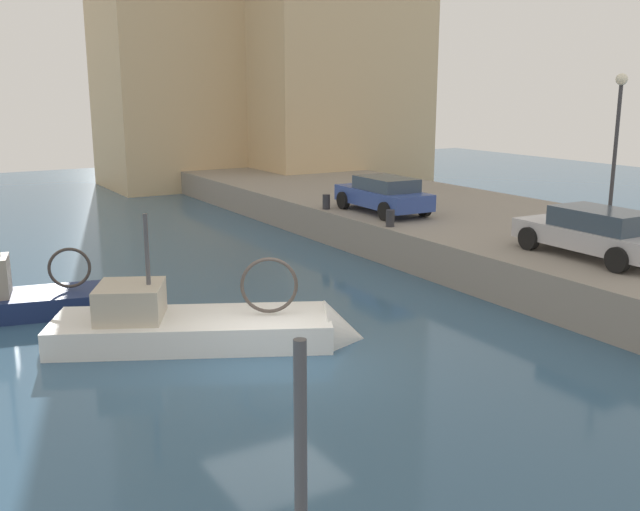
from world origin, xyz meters
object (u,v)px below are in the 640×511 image
at_px(parked_car_silver, 595,232).
at_px(parked_car_blue, 384,194).
at_px(fishing_boat_navy, 32,310).
at_px(mooring_bollard_south, 390,218).
at_px(mooring_bollard_mid, 326,202).
at_px(quay_streetlamp, 617,126).
at_px(fishing_boat_white, 211,338).

height_order(parked_car_silver, parked_car_blue, parked_car_silver).
height_order(fishing_boat_navy, mooring_bollard_south, fishing_boat_navy).
height_order(mooring_bollard_south, mooring_bollard_mid, same).
xyz_separation_m(parked_car_silver, parked_car_blue, (-0.72, 8.55, -0.00)).
relative_size(fishing_boat_navy, mooring_bollard_south, 10.77).
relative_size(parked_car_silver, parked_car_blue, 1.05).
height_order(fishing_boat_navy, parked_car_silver, fishing_boat_navy).
bearing_deg(fishing_boat_navy, mooring_bollard_south, -0.69).
bearing_deg(parked_car_blue, mooring_bollard_south, -120.78).
relative_size(parked_car_silver, quay_streetlamp, 0.90).
distance_m(fishing_boat_white, mooring_bollard_south, 9.10).
bearing_deg(mooring_bollard_south, fishing_boat_navy, 179.31).
distance_m(parked_car_blue, mooring_bollard_mid, 2.24).
xyz_separation_m(parked_car_silver, quay_streetlamp, (3.58, 2.32, 2.57)).
height_order(mooring_bollard_south, quay_streetlamp, quay_streetlamp).
bearing_deg(mooring_bollard_mid, mooring_bollard_south, -90.00).
xyz_separation_m(mooring_bollard_south, mooring_bollard_mid, (0.00, 4.00, 0.00)).
bearing_deg(mooring_bollard_mid, quay_streetlamp, -54.66).
height_order(parked_car_blue, mooring_bollard_south, parked_car_blue).
bearing_deg(fishing_boat_navy, parked_car_silver, -26.04).
xyz_separation_m(fishing_boat_white, mooring_bollard_south, (7.99, 4.13, 1.36)).
distance_m(fishing_boat_navy, mooring_bollard_south, 11.16).
relative_size(parked_car_silver, mooring_bollard_south, 7.90).
relative_size(parked_car_blue, mooring_bollard_mid, 7.52).
distance_m(fishing_boat_navy, quay_streetlamp, 17.76).
height_order(parked_car_silver, mooring_bollard_mid, parked_car_silver).
bearing_deg(parked_car_silver, fishing_boat_white, 167.87).
xyz_separation_m(fishing_boat_white, quay_streetlamp, (13.64, 0.16, 4.34)).
bearing_deg(parked_car_blue, quay_streetlamp, -55.37).
height_order(parked_car_silver, mooring_bollard_south, parked_car_silver).
bearing_deg(parked_car_silver, parked_car_blue, 94.83).
bearing_deg(fishing_boat_navy, quay_streetlamp, -13.78).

